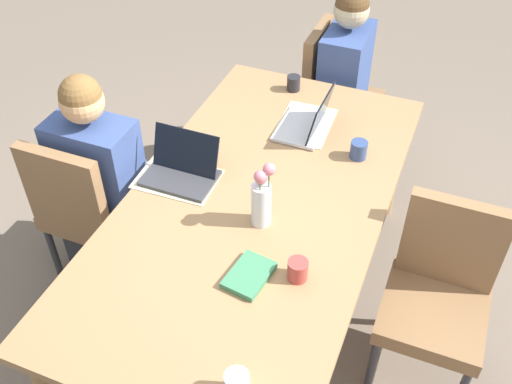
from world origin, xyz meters
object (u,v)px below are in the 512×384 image
at_px(person_head_left_left_mid, 342,94).
at_px(coffee_mug_near_right, 293,83).
at_px(coffee_mug_near_left, 359,150).
at_px(book_red_cover, 249,275).
at_px(coffee_mug_centre_left, 298,270).
at_px(flower_vase, 262,198).
at_px(dining_table, 256,212).
at_px(chair_near_left_near, 85,204).
at_px(person_near_left_near, 103,194).
at_px(laptop_near_left_near, 182,170).
at_px(laptop_head_left_left_mid, 308,123).
at_px(chair_head_left_left_mid, 333,91).
at_px(chair_far_right_near, 440,288).

xyz_separation_m(person_head_left_left_mid, coffee_mug_near_right, (0.41, -0.18, 0.27)).
bearing_deg(coffee_mug_near_left, book_red_cover, -12.76).
bearing_deg(coffee_mug_near_right, coffee_mug_centre_left, 19.82).
bearing_deg(coffee_mug_near_right, flower_vase, 11.87).
distance_m(dining_table, book_red_cover, 0.44).
relative_size(chair_near_left_near, person_near_left_near, 0.75).
height_order(laptop_near_left_near, coffee_mug_centre_left, laptop_near_left_near).
xyz_separation_m(laptop_head_left_left_mid, book_red_cover, (0.99, 0.09, -0.03)).
relative_size(chair_head_left_left_mid, chair_far_right_near, 1.00).
bearing_deg(laptop_head_left_left_mid, coffee_mug_near_right, -150.12).
distance_m(chair_near_left_near, coffee_mug_centre_left, 1.25).
distance_m(laptop_near_left_near, coffee_mug_near_left, 0.83).
bearing_deg(coffee_mug_centre_left, laptop_near_left_near, -118.25).
xyz_separation_m(chair_near_left_near, book_red_cover, (0.33, 1.02, 0.27)).
bearing_deg(person_near_left_near, laptop_near_left_near, 93.37).
height_order(chair_head_left_left_mid, flower_vase, flower_vase).
bearing_deg(chair_head_left_left_mid, coffee_mug_centre_left, 11.21).
relative_size(laptop_head_left_left_mid, coffee_mug_near_left, 3.63).
height_order(person_head_left_left_mid, chair_far_right_near, person_head_left_left_mid).
relative_size(person_near_left_near, laptop_head_left_left_mid, 3.73).
relative_size(person_near_left_near, coffee_mug_near_right, 14.50).
height_order(person_near_left_near, coffee_mug_near_right, person_near_left_near).
bearing_deg(book_red_cover, dining_table, -153.27).
xyz_separation_m(chair_near_left_near, laptop_near_left_near, (-0.10, 0.51, 0.30)).
relative_size(chair_near_left_near, chair_head_left_left_mid, 1.00).
bearing_deg(coffee_mug_centre_left, laptop_head_left_left_mid, -164.14).
bearing_deg(chair_far_right_near, dining_table, -87.40).
xyz_separation_m(dining_table, chair_far_right_near, (-0.04, 0.84, -0.19)).
distance_m(laptop_near_left_near, coffee_mug_centre_left, 0.77).
height_order(coffee_mug_near_left, coffee_mug_centre_left, coffee_mug_near_left).
bearing_deg(coffee_mug_near_right, chair_head_left_left_mid, 167.00).
relative_size(chair_head_left_left_mid, person_head_left_left_mid, 0.75).
xyz_separation_m(chair_near_left_near, coffee_mug_near_right, (-0.99, 0.74, 0.30)).
distance_m(person_near_left_near, laptop_head_left_left_mid, 1.08).
relative_size(dining_table, chair_head_left_left_mid, 2.33).
xyz_separation_m(dining_table, flower_vase, (0.11, 0.07, 0.21)).
distance_m(chair_near_left_near, coffee_mug_near_right, 1.27).
relative_size(person_near_left_near, chair_head_left_left_mid, 1.33).
relative_size(laptop_near_left_near, coffee_mug_near_left, 3.63).
distance_m(person_head_left_left_mid, coffee_mug_centre_left, 1.71).
bearing_deg(chair_near_left_near, coffee_mug_near_right, 143.36).
relative_size(dining_table, laptop_near_left_near, 6.54).
bearing_deg(laptop_near_left_near, dining_table, 86.75).
distance_m(chair_head_left_left_mid, coffee_mug_near_left, 1.04).
height_order(dining_table, coffee_mug_near_left, coffee_mug_near_left).
bearing_deg(laptop_near_left_near, chair_head_left_left_mid, 166.20).
bearing_deg(dining_table, coffee_mug_near_left, 144.07).
relative_size(chair_far_right_near, coffee_mug_near_left, 10.22).
relative_size(chair_near_left_near, coffee_mug_near_left, 10.22).
bearing_deg(person_head_left_left_mid, coffee_mug_centre_left, 9.11).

